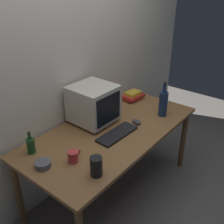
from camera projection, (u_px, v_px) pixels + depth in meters
The scene contains 12 objects.
ground_plane at pixel (112, 190), 2.83m from camera, with size 6.00×6.00×0.00m, color slate.
back_wall at pixel (71, 67), 2.52m from camera, with size 4.00×0.08×2.50m, color silver.
desk at pixel (112, 136), 2.52m from camera, with size 1.77×0.86×0.75m.
crt_monitor at pixel (93, 104), 2.51m from camera, with size 0.39×0.39×0.37m.
keyboard at pixel (117, 134), 2.39m from camera, with size 0.42×0.15×0.02m, color black.
computer_mouse at pixel (137, 122), 2.57m from camera, with size 0.06×0.10×0.04m, color #3F3F47.
bottle_tall at pixel (163, 103), 2.66m from camera, with size 0.09×0.09×0.37m.
bottle_short at pixel (31, 145), 2.13m from camera, with size 0.07×0.07×0.20m.
book_stack at pixel (133, 96), 3.04m from camera, with size 0.25×0.19×0.09m.
mug at pixel (73, 156), 2.04m from camera, with size 0.12×0.08×0.09m.
cd_spindle at pixel (43, 164), 1.99m from camera, with size 0.12×0.12×0.04m, color #595B66.
metal_canister at pixel (96, 166), 1.89m from camera, with size 0.09×0.09×0.15m, color black.
Camera 1 is at (-1.66, -1.32, 2.04)m, focal length 43.03 mm.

